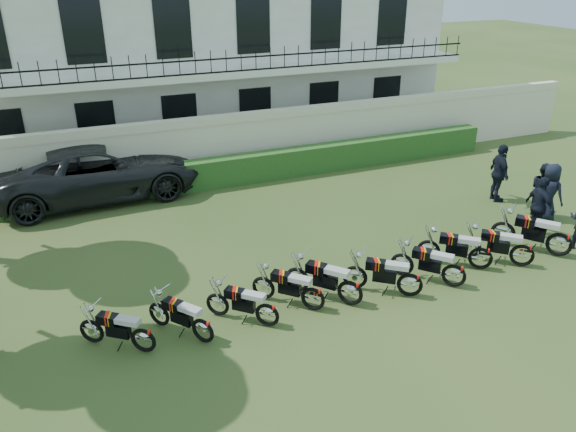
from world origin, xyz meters
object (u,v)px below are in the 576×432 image
(motorcycle_0, at_px, (143,335))
(motorcycle_8, at_px, (523,250))
(motorcycle_3, at_px, (313,293))
(motorcycle_4, at_px, (350,287))
(motorcycle_7, at_px, (481,253))
(motorcycle_2, at_px, (267,310))
(officer_5, at_px, (499,173))
(motorcycle_1, at_px, (202,325))
(suv, at_px, (99,171))
(motorcycle_9, at_px, (560,239))
(officer_3, at_px, (549,193))
(motorcycle_6, at_px, (455,270))
(officer_2, at_px, (540,207))
(officer_4, at_px, (542,190))
(motorcycle_5, at_px, (410,279))

(motorcycle_0, distance_m, motorcycle_8, 9.57)
(motorcycle_0, bearing_deg, motorcycle_3, -51.60)
(motorcycle_4, distance_m, motorcycle_7, 3.85)
(motorcycle_2, height_order, officer_5, officer_5)
(motorcycle_1, distance_m, motorcycle_2, 1.42)
(motorcycle_0, xyz_separation_m, suv, (0.08, 8.85, 0.48))
(motorcycle_0, relative_size, motorcycle_3, 1.06)
(motorcycle_1, distance_m, motorcycle_7, 7.31)
(motorcycle_3, bearing_deg, motorcycle_9, -46.51)
(motorcycle_8, xyz_separation_m, officer_3, (2.75, 1.95, 0.42))
(motorcycle_4, relative_size, suv, 0.23)
(motorcycle_4, xyz_separation_m, motorcycle_6, (2.69, -0.27, -0.02))
(officer_3, bearing_deg, suv, 45.28)
(motorcycle_7, bearing_deg, officer_2, -29.38)
(motorcycle_9, height_order, officer_2, officer_2)
(motorcycle_2, relative_size, motorcycle_9, 0.78)
(officer_5, bearing_deg, motorcycle_6, 146.71)
(motorcycle_9, relative_size, officer_2, 0.97)
(motorcycle_0, xyz_separation_m, motorcycle_1, (1.18, -0.15, 0.00))
(officer_4, bearing_deg, motorcycle_2, 120.27)
(motorcycle_6, distance_m, officer_3, 5.43)
(motorcycle_1, bearing_deg, motorcycle_4, -36.39)
(motorcycle_7, xyz_separation_m, officer_2, (2.81, 0.99, 0.41))
(motorcycle_3, relative_size, motorcycle_9, 0.78)
(suv, bearing_deg, motorcycle_7, -139.11)
(motorcycle_0, bearing_deg, motorcycle_6, -55.07)
(officer_4, bearing_deg, motorcycle_3, 120.79)
(motorcycle_7, bearing_deg, officer_4, -21.79)
(motorcycle_0, relative_size, suv, 0.22)
(motorcycle_9, xyz_separation_m, officer_5, (1.14, 3.69, 0.43))
(motorcycle_9, relative_size, officer_3, 0.95)
(motorcycle_3, bearing_deg, officer_4, -31.55)
(motorcycle_4, height_order, motorcycle_5, motorcycle_4)
(motorcycle_2, xyz_separation_m, motorcycle_7, (5.88, 0.21, 0.04))
(motorcycle_1, bearing_deg, motorcycle_6, -39.25)
(motorcycle_7, distance_m, officer_2, 3.01)
(motorcycle_2, bearing_deg, officer_5, -26.12)
(motorcycle_5, relative_size, motorcycle_7, 1.04)
(motorcycle_0, relative_size, motorcycle_9, 0.83)
(motorcycle_4, height_order, motorcycle_7, motorcycle_4)
(officer_5, bearing_deg, motorcycle_5, 140.08)
(motorcycle_9, height_order, officer_4, officer_4)
(motorcycle_8, height_order, officer_4, officer_4)
(motorcycle_7, bearing_deg, officer_5, -4.46)
(motorcycle_4, relative_size, officer_4, 0.91)
(motorcycle_6, bearing_deg, motorcycle_3, 131.99)
(officer_2, bearing_deg, officer_4, -44.50)
(motorcycle_4, distance_m, suv, 10.05)
(motorcycle_1, height_order, officer_4, officer_4)
(motorcycle_6, relative_size, suv, 0.22)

